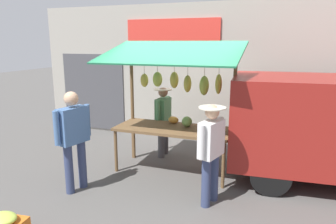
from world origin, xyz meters
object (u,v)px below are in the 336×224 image
object	(u,v)px
market_stall	(175,93)
shopper_with_shopping_bag	(211,147)
shopper_in_grey_tee	(73,134)
vendor_with_sunhat	(163,117)

from	to	relation	value
market_stall	shopper_with_shopping_bag	size ratio (longest dim) A/B	1.59
shopper_with_shopping_bag	shopper_in_grey_tee	xyz separation A→B (m)	(2.23, 0.34, 0.07)
market_stall	shopper_with_shopping_bag	xyz separation A→B (m)	(-0.93, 1.04, -0.62)
shopper_with_shopping_bag	shopper_in_grey_tee	distance (m)	2.26
market_stall	shopper_in_grey_tee	bearing A→B (deg)	46.59
market_stall	vendor_with_sunhat	size ratio (longest dim) A/B	1.64
shopper_in_grey_tee	vendor_with_sunhat	bearing A→B (deg)	-7.14
vendor_with_sunhat	shopper_in_grey_tee	world-z (taller)	shopper_in_grey_tee
vendor_with_sunhat	shopper_with_shopping_bag	world-z (taller)	shopper_with_shopping_bag
market_stall	shopper_in_grey_tee	distance (m)	1.97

